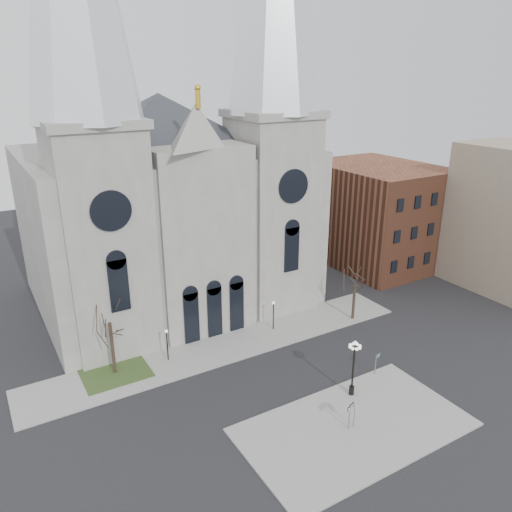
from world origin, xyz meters
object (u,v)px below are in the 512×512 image
globe_lamp (354,361)px  street_name_sign (376,362)px  one_way_sign (350,412)px  stop_sign (355,410)px

globe_lamp → street_name_sign: bearing=17.3°
one_way_sign → street_name_sign: size_ratio=1.11×
stop_sign → globe_lamp: size_ratio=0.41×
stop_sign → one_way_sign: 0.47m
stop_sign → one_way_sign: bearing=153.7°
stop_sign → globe_lamp: 4.53m
one_way_sign → globe_lamp: bearing=22.6°
globe_lamp → one_way_sign: bearing=-133.5°
street_name_sign → globe_lamp: bearing=178.9°
globe_lamp → street_name_sign: (3.91, 1.22, -2.03)m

